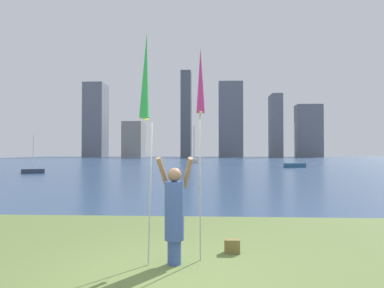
% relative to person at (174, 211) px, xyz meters
% --- Properties ---
extents(ground, '(120.00, 138.00, 0.12)m').
position_rel_person_xyz_m(ground, '(0.02, 50.54, -0.97)').
color(ground, '#5B7038').
extents(person, '(0.68, 0.50, 1.85)m').
position_rel_person_xyz_m(person, '(0.00, 0.00, 0.00)').
color(person, '#3F59A5').
rests_on(person, ground).
extents(kite_flag_left, '(0.16, 0.88, 3.95)m').
position_rel_person_xyz_m(kite_flag_left, '(-0.44, -0.35, 2.23)').
color(kite_flag_left, '#B2B2B7').
rests_on(kite_flag_left, ground).
extents(kite_flag_right, '(0.16, 0.56, 3.85)m').
position_rel_person_xyz_m(kite_flag_right, '(0.44, 0.40, 2.25)').
color(kite_flag_right, '#B2B2B7').
rests_on(kite_flag_right, ground).
extents(bag, '(0.29, 0.18, 0.26)m').
position_rel_person_xyz_m(bag, '(1.03, 0.71, -0.78)').
color(bag, olive).
rests_on(bag, ground).
extents(sailboat_1, '(1.65, 2.84, 6.07)m').
position_rel_person_xyz_m(sailboat_1, '(-1.99, 51.70, -0.48)').
color(sailboat_1, silver).
rests_on(sailboat_1, ground).
extents(sailboat_4, '(1.99, 1.46, 3.31)m').
position_rel_person_xyz_m(sailboat_4, '(-14.81, 23.79, -0.68)').
color(sailboat_4, '#333D51').
rests_on(sailboat_4, ground).
extents(sailboat_7, '(2.71, 1.34, 5.21)m').
position_rel_person_xyz_m(sailboat_7, '(10.63, 35.82, -0.56)').
color(sailboat_7, '#2D6084').
rests_on(sailboat_7, ground).
extents(skyline_tower_0, '(6.30, 7.72, 23.57)m').
position_rel_person_xyz_m(skyline_tower_0, '(-35.99, 104.43, 10.88)').
color(skyline_tower_0, slate).
rests_on(skyline_tower_0, ground).
extents(skyline_tower_1, '(6.06, 7.89, 11.09)m').
position_rel_person_xyz_m(skyline_tower_1, '(-23.34, 103.16, 4.64)').
color(skyline_tower_1, gray).
rests_on(skyline_tower_1, ground).
extents(skyline_tower_2, '(3.10, 7.11, 26.61)m').
position_rel_person_xyz_m(skyline_tower_2, '(-6.70, 102.93, 12.40)').
color(skyline_tower_2, '#565B66').
rests_on(skyline_tower_2, ground).
extents(skyline_tower_3, '(7.59, 5.93, 24.13)m').
position_rel_person_xyz_m(skyline_tower_3, '(7.33, 107.18, 11.16)').
color(skyline_tower_3, slate).
rests_on(skyline_tower_3, ground).
extents(skyline_tower_4, '(3.26, 7.86, 19.61)m').
position_rel_person_xyz_m(skyline_tower_4, '(21.28, 104.97, 8.90)').
color(skyline_tower_4, slate).
rests_on(skyline_tower_4, ground).
extents(skyline_tower_5, '(7.97, 5.33, 16.78)m').
position_rel_person_xyz_m(skyline_tower_5, '(32.31, 107.89, 7.48)').
color(skyline_tower_5, slate).
rests_on(skyline_tower_5, ground).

